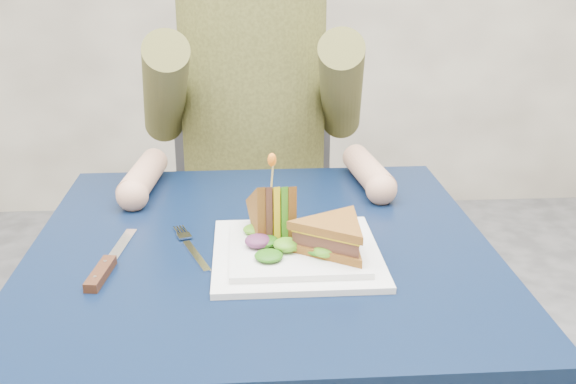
{
  "coord_description": "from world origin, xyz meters",
  "views": [
    {
      "loc": [
        -0.03,
        -1.01,
        1.2
      ],
      "look_at": [
        0.04,
        -0.01,
        0.82
      ],
      "focal_mm": 42.0,
      "sensor_mm": 36.0,
      "label": 1
    }
  ],
  "objects": [
    {
      "name": "lettuce_spill",
      "position": [
        0.06,
        -0.05,
        0.76
      ],
      "size": [
        0.15,
        0.13,
        0.02
      ],
      "primitive_type": null,
      "color": "#337A14",
      "rests_on": "plate"
    },
    {
      "name": "fork",
      "position": [
        -0.11,
        -0.02,
        0.73
      ],
      "size": [
        0.07,
        0.17,
        0.01
      ],
      "color": "silver",
      "rests_on": "table"
    },
    {
      "name": "onion_ring",
      "position": [
        0.07,
        -0.05,
        0.77
      ],
      "size": [
        0.04,
        0.04,
        0.02
      ],
      "primitive_type": "torus",
      "rotation": [
        0.44,
        0.0,
        0.0
      ],
      "color": "#9E4C7A",
      "rests_on": "plate"
    },
    {
      "name": "chair",
      "position": [
        0.0,
        0.65,
        0.54
      ],
      "size": [
        0.42,
        0.4,
        0.93
      ],
      "color": "#47474C",
      "rests_on": "ground"
    },
    {
      "name": "sandwich_flat",
      "position": [
        0.11,
        -0.08,
        0.78
      ],
      "size": [
        0.2,
        0.2,
        0.05
      ],
      "color": "brown",
      "rests_on": "plate"
    },
    {
      "name": "toothpick_frill",
      "position": [
        0.02,
        -0.01,
        0.88
      ],
      "size": [
        0.01,
        0.01,
        0.02
      ],
      "primitive_type": "ellipsoid",
      "color": "orange",
      "rests_on": "sandwich_upright"
    },
    {
      "name": "table",
      "position": [
        0.0,
        0.0,
        0.65
      ],
      "size": [
        0.75,
        0.75,
        0.73
      ],
      "color": "black",
      "rests_on": "ground"
    },
    {
      "name": "toothpick",
      "position": [
        0.02,
        -0.01,
        0.85
      ],
      "size": [
        0.01,
        0.01,
        0.06
      ],
      "primitive_type": "cylinder",
      "rotation": [
        0.14,
        0.07,
        0.0
      ],
      "color": "tan",
      "rests_on": "sandwich_upright"
    },
    {
      "name": "plate",
      "position": [
        0.05,
        -0.06,
        0.74
      ],
      "size": [
        0.26,
        0.26,
        0.02
      ],
      "color": "white",
      "rests_on": "table"
    },
    {
      "name": "knife",
      "position": [
        -0.24,
        -0.09,
        0.74
      ],
      "size": [
        0.04,
        0.22,
        0.02
      ],
      "color": "silver",
      "rests_on": "table"
    },
    {
      "name": "diner",
      "position": [
        -0.0,
        0.54,
        0.91
      ],
      "size": [
        0.54,
        0.59,
        0.74
      ],
      "color": "#515125",
      "rests_on": "chair"
    },
    {
      "name": "sandwich_upright",
      "position": [
        0.02,
        -0.01,
        0.78
      ],
      "size": [
        0.08,
        0.14,
        0.14
      ],
      "color": "brown",
      "rests_on": "plate"
    }
  ]
}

